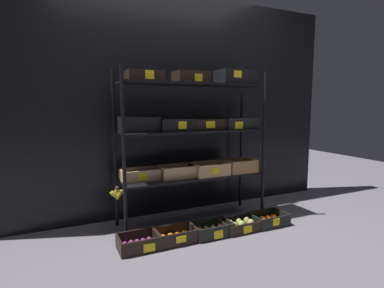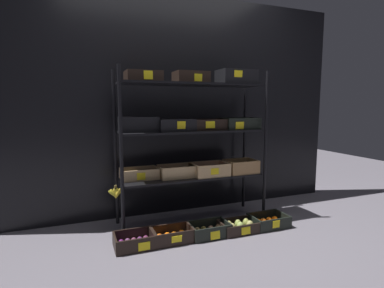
{
  "view_description": "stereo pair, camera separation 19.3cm",
  "coord_description": "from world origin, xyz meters",
  "px_view_note": "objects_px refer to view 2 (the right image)",
  "views": [
    {
      "loc": [
        -1.25,
        -2.71,
        1.17
      ],
      "look_at": [
        0.0,
        0.0,
        0.79
      ],
      "focal_mm": 28.42,
      "sensor_mm": 36.0,
      "label": 1
    },
    {
      "loc": [
        -1.07,
        -2.79,
        1.17
      ],
      "look_at": [
        0.0,
        0.0,
        0.79
      ],
      "focal_mm": 28.42,
      "sensor_mm": 36.0,
      "label": 2
    }
  ],
  "objects_px": {
    "crate_ground_plum": "(135,242)",
    "crate_ground_rightmost_tangerine": "(269,222)",
    "display_rack": "(194,132)",
    "crate_ground_pear": "(239,226)",
    "crate_ground_tangerine": "(172,236)",
    "crate_ground_kiwi": "(209,231)"
  },
  "relations": [
    {
      "from": "display_rack",
      "to": "crate_ground_plum",
      "type": "bearing_deg",
      "value": -151.1
    },
    {
      "from": "crate_ground_pear",
      "to": "crate_ground_rightmost_tangerine",
      "type": "distance_m",
      "value": 0.33
    },
    {
      "from": "crate_ground_pear",
      "to": "crate_ground_rightmost_tangerine",
      "type": "relative_size",
      "value": 1.05
    },
    {
      "from": "crate_ground_plum",
      "to": "crate_ground_rightmost_tangerine",
      "type": "xyz_separation_m",
      "value": [
        1.3,
        -0.02,
        0.0
      ]
    },
    {
      "from": "display_rack",
      "to": "crate_ground_rightmost_tangerine",
      "type": "bearing_deg",
      "value": -31.89
    },
    {
      "from": "crate_ground_plum",
      "to": "crate_ground_kiwi",
      "type": "xyz_separation_m",
      "value": [
        0.67,
        -0.02,
        0.0
      ]
    },
    {
      "from": "display_rack",
      "to": "crate_ground_pear",
      "type": "xyz_separation_m",
      "value": [
        0.3,
        -0.4,
        -0.87
      ]
    },
    {
      "from": "crate_ground_tangerine",
      "to": "crate_ground_rightmost_tangerine",
      "type": "xyz_separation_m",
      "value": [
        0.98,
        -0.02,
        -0.0
      ]
    },
    {
      "from": "crate_ground_kiwi",
      "to": "crate_ground_tangerine",
      "type": "bearing_deg",
      "value": 178.51
    },
    {
      "from": "display_rack",
      "to": "crate_ground_plum",
      "type": "distance_m",
      "value": 1.16
    },
    {
      "from": "display_rack",
      "to": "crate_ground_kiwi",
      "type": "height_order",
      "value": "display_rack"
    },
    {
      "from": "crate_ground_plum",
      "to": "crate_ground_tangerine",
      "type": "distance_m",
      "value": 0.32
    },
    {
      "from": "crate_ground_kiwi",
      "to": "crate_ground_rightmost_tangerine",
      "type": "relative_size",
      "value": 1.02
    },
    {
      "from": "crate_ground_tangerine",
      "to": "crate_ground_kiwi",
      "type": "xyz_separation_m",
      "value": [
        0.35,
        -0.01,
        0.0
      ]
    },
    {
      "from": "crate_ground_pear",
      "to": "crate_ground_tangerine",
      "type": "bearing_deg",
      "value": 178.03
    },
    {
      "from": "crate_ground_tangerine",
      "to": "crate_ground_pear",
      "type": "distance_m",
      "value": 0.65
    },
    {
      "from": "display_rack",
      "to": "crate_ground_plum",
      "type": "relative_size",
      "value": 4.65
    },
    {
      "from": "crate_ground_pear",
      "to": "crate_ground_rightmost_tangerine",
      "type": "xyz_separation_m",
      "value": [
        0.33,
        0.01,
        -0.01
      ]
    },
    {
      "from": "display_rack",
      "to": "crate_ground_plum",
      "type": "height_order",
      "value": "display_rack"
    },
    {
      "from": "crate_ground_plum",
      "to": "crate_ground_rightmost_tangerine",
      "type": "distance_m",
      "value": 1.3
    },
    {
      "from": "crate_ground_plum",
      "to": "crate_ground_tangerine",
      "type": "bearing_deg",
      "value": -1.54
    },
    {
      "from": "display_rack",
      "to": "crate_ground_rightmost_tangerine",
      "type": "xyz_separation_m",
      "value": [
        0.63,
        -0.39,
        -0.87
      ]
    }
  ]
}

